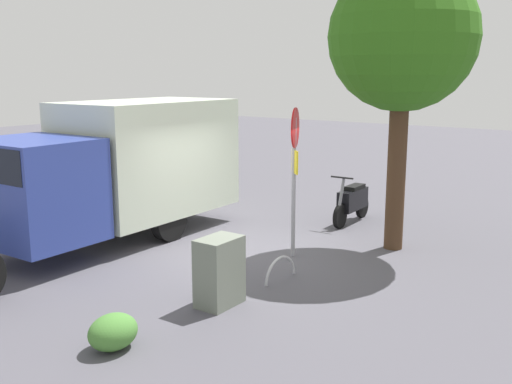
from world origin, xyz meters
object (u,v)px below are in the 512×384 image
(box_truck_near, at_px, (116,165))
(motorcycle, at_px, (352,201))
(stop_sign, at_px, (294,159))
(street_tree, at_px, (403,39))
(utility_cabinet, at_px, (219,272))
(bike_rack_hoop, at_px, (280,280))

(box_truck_near, distance_m, motorcycle, 5.56)
(stop_sign, bearing_deg, motorcycle, -174.27)
(street_tree, bearing_deg, utility_cabinet, -11.99)
(motorcycle, xyz_separation_m, bike_rack_hoop, (4.35, 0.86, -0.52))
(street_tree, bearing_deg, motorcycle, -130.48)
(box_truck_near, relative_size, street_tree, 1.27)
(box_truck_near, xyz_separation_m, stop_sign, (-1.21, 3.67, 0.31))
(box_truck_near, relative_size, utility_cabinet, 6.70)
(motorcycle, height_order, stop_sign, stop_sign)
(box_truck_near, relative_size, bike_rack_hoop, 8.43)
(motorcycle, height_order, bike_rack_hoop, motorcycle)
(motorcycle, height_order, street_tree, street_tree)
(utility_cabinet, bearing_deg, bike_rack_hoop, 174.88)
(motorcycle, relative_size, bike_rack_hoop, 2.13)
(street_tree, xyz_separation_m, utility_cabinet, (4.42, -0.94, -3.62))
(motorcycle, relative_size, stop_sign, 0.63)
(stop_sign, relative_size, street_tree, 0.51)
(street_tree, height_order, utility_cabinet, street_tree)
(bike_rack_hoop, bearing_deg, motorcycle, -168.83)
(street_tree, height_order, bike_rack_hoop, street_tree)
(stop_sign, relative_size, bike_rack_hoop, 3.40)
(utility_cabinet, bearing_deg, street_tree, 168.01)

